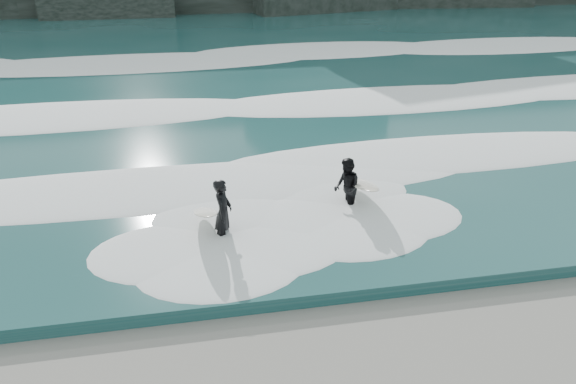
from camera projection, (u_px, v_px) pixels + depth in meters
name	position (u px, v px, depth m)	size (l,w,h in m)	color
sea	(227.00, 45.00, 33.99)	(90.00, 52.00, 0.30)	#1C4A4A
foam_near	(289.00, 168.00, 16.13)	(60.00, 3.20, 0.20)	white
foam_mid	(256.00, 100.00, 22.33)	(60.00, 4.00, 0.24)	white
foam_far	(234.00, 54.00, 30.31)	(60.00, 4.80, 0.30)	white
surfer_left	(219.00, 213.00, 12.69)	(1.01, 1.89, 1.64)	black
surfer_right	(349.00, 187.00, 14.04)	(1.04, 2.10, 1.54)	black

